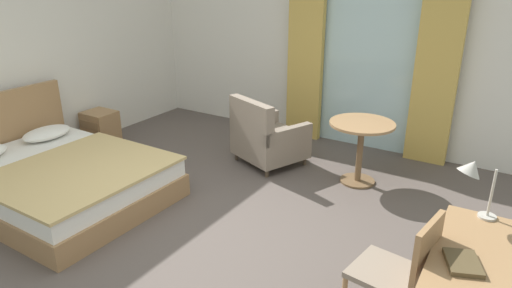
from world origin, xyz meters
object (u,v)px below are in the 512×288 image
at_px(closed_book, 463,263).
at_px(armchair_by_window, 267,138).
at_px(desk_lamp, 474,173).
at_px(nightstand, 101,128).
at_px(writing_desk, 478,274).
at_px(desk_chair, 402,271).
at_px(bed, 56,177).
at_px(round_cafe_table, 361,138).

height_order(closed_book, armchair_by_window, armchair_by_window).
relative_size(desk_lamp, armchair_by_window, 0.49).
relative_size(nightstand, armchair_by_window, 0.50).
bearing_deg(closed_book, writing_desk, 30.63).
height_order(writing_desk, desk_chair, desk_chair).
distance_m(desk_chair, closed_book, 0.42).
height_order(bed, writing_desk, bed).
bearing_deg(writing_desk, bed, 179.80).
height_order(nightstand, round_cafe_table, round_cafe_table).
distance_m(bed, desk_lamp, 4.03).
height_order(nightstand, closed_book, closed_book).
xyz_separation_m(desk_lamp, round_cafe_table, (-1.31, 1.66, -0.54)).
xyz_separation_m(desk_lamp, armchair_by_window, (-2.48, 1.56, -0.75)).
distance_m(nightstand, closed_book, 5.09).
bearing_deg(desk_chair, bed, 179.26).
xyz_separation_m(desk_lamp, closed_book, (0.07, -0.55, -0.33)).
relative_size(writing_desk, desk_lamp, 2.58).
relative_size(bed, armchair_by_window, 2.27).
bearing_deg(writing_desk, nightstand, 164.77).
distance_m(desk_lamp, armchair_by_window, 3.03).
bearing_deg(closed_book, bed, 156.23).
xyz_separation_m(nightstand, desk_lamp, (4.78, -0.90, 0.85)).
distance_m(armchair_by_window, round_cafe_table, 1.19).
distance_m(nightstand, writing_desk, 5.13).
xyz_separation_m(nightstand, round_cafe_table, (3.47, 0.76, 0.30)).
distance_m(desk_lamp, round_cafe_table, 2.18).
distance_m(writing_desk, closed_book, 0.18).
relative_size(closed_book, armchair_by_window, 0.26).
height_order(writing_desk, desk_lamp, desk_lamp).
relative_size(writing_desk, desk_chair, 1.31).
bearing_deg(armchair_by_window, nightstand, -164.02).
bearing_deg(desk_lamp, round_cafe_table, 128.43).
height_order(writing_desk, armchair_by_window, armchair_by_window).
height_order(armchair_by_window, round_cafe_table, armchair_by_window).
height_order(closed_book, round_cafe_table, closed_book).
bearing_deg(round_cafe_table, bed, -141.31).
bearing_deg(desk_chair, nightstand, 163.03).
xyz_separation_m(desk_chair, closed_book, (0.34, -0.08, 0.24)).
height_order(desk_lamp, armchair_by_window, desk_lamp).
relative_size(desk_chair, round_cafe_table, 1.27).
height_order(bed, desk_lamp, desk_lamp).
bearing_deg(round_cafe_table, closed_book, -57.93).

